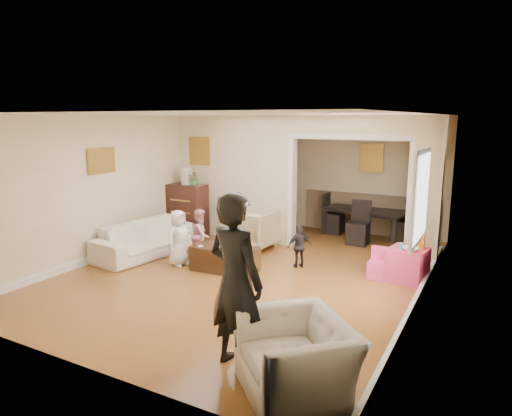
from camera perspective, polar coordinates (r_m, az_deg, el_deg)
The scene contains 27 objects.
floor at distance 7.83m, azimuth -0.70°, elevation -7.81°, with size 7.00×7.00×0.00m, color #A5622A.
partition_left at distance 9.73m, azimuth -2.66°, elevation 3.79°, with size 2.75×0.18×2.60m, color beige.
partition_right at distance 8.44m, azimuth 20.38°, elevation 1.97°, with size 0.55×0.18×2.60m, color beige.
partition_header at distance 8.64m, azimuth 11.71°, elevation 10.13°, with size 2.22×0.18×0.35m, color beige.
window_pane at distance 6.22m, azimuth 19.93°, elevation 1.28°, with size 0.03×0.95×1.10m, color white.
framed_art_partition at distance 10.05m, azimuth -7.06°, elevation 7.10°, with size 0.45×0.03×0.55m, color brown.
framed_art_sofa_wall at distance 8.65m, azimuth -18.73°, elevation 5.63°, with size 0.03×0.55×0.40m, color brown.
framed_art_alcove at distance 10.26m, azimuth 14.22°, elevation 6.08°, with size 0.45×0.03×0.55m, color brown.
sofa at distance 8.88m, azimuth -13.18°, elevation -3.71°, with size 2.14×0.84×0.62m, color silver.
armchair_back at distance 9.12m, azimuth -0.30°, elevation -2.57°, with size 0.82×0.84×0.76m, color tan.
armchair_front at distance 4.50m, azimuth 5.02°, elevation -18.07°, with size 1.07×0.94×0.70m, color silver.
dresser at distance 10.06m, azimuth -8.57°, elevation -0.29°, with size 0.83×0.47×1.14m, color black.
table_lamp at distance 9.95m, azimuth -8.69°, elevation 3.95°, with size 0.22×0.22×0.36m, color beige.
potted_plant at distance 9.83m, azimuth -7.75°, elevation 3.70°, with size 0.26×0.23×0.29m, color #43692E.
coffee_table at distance 7.80m, azimuth -3.91°, elevation -6.31°, with size 1.10×0.55×0.41m, color #3C2313.
coffee_cup at distance 7.64m, azimuth -3.49°, elevation -4.74°, with size 0.09×0.09×0.08m, color white.
play_table at distance 7.67m, azimuth 18.39°, elevation -6.72°, with size 0.55×0.55×0.53m, color #D5386D.
cereal_box at distance 7.64m, azimuth 19.60°, elevation -3.64°, with size 0.20×0.07×0.30m, color yellow.
cyan_cup at distance 7.55m, azimuth 17.72°, elevation -4.54°, with size 0.08×0.08×0.08m, color teal.
toy_block at distance 7.72m, azimuth 17.81°, elevation -4.32°, with size 0.08×0.06×0.05m, color red.
play_bowl at distance 7.47m, azimuth 18.74°, elevation -4.88°, with size 0.23×0.23×0.06m, color white.
dining_table at distance 10.18m, azimuth 13.63°, elevation -1.84°, with size 1.78×0.99×0.63m, color black.
adult_person at distance 4.67m, azimuth -2.58°, elevation -9.13°, with size 0.67×0.44×1.85m, color black.
child_kneel_a at distance 8.08m, azimuth -9.62°, elevation -3.71°, with size 0.48×0.31×0.99m, color white.
child_kneel_b at distance 8.35m, azimuth -6.91°, elevation -3.31°, with size 0.46×0.36×0.94m, color pink.
child_toddler at distance 7.93m, azimuth 5.46°, elevation -4.79°, with size 0.44×0.18×0.75m, color black.
craft_papers at distance 7.74m, azimuth -3.77°, elevation -4.84°, with size 0.86×0.47×0.00m.
Camera 1 is at (3.60, -6.47, 2.54)m, focal length 32.05 mm.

